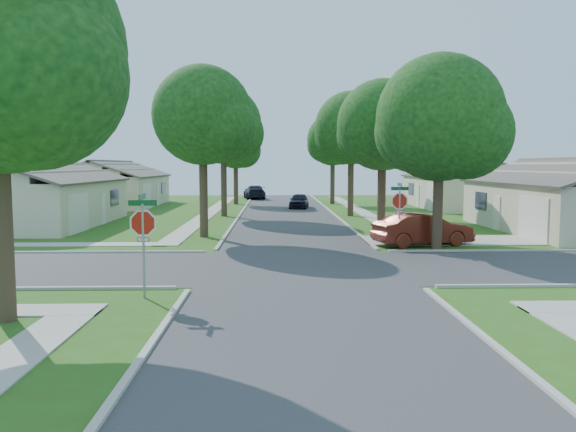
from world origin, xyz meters
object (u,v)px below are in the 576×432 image
(tree_ne_corner, at_px, (441,124))
(tree_e_mid, at_px, (352,131))
(house_ne_near, at_px, (571,205))
(tree_w_far, at_px, (236,147))
(car_curb_west, at_px, (254,192))
(house_ne_far, at_px, (465,191))
(tree_w_near, at_px, (204,120))
(stop_sign_ne, at_px, (400,204))
(house_nw_far, at_px, (113,190))
(car_driveway, at_px, (423,229))
(tree_e_near, at_px, (383,129))
(tree_e_far, at_px, (333,142))
(house_nw_near, at_px, (35,201))
(car_curb_east, at_px, (299,201))
(stop_sign_sw, at_px, (143,227))
(tree_w_mid, at_px, (224,128))

(tree_ne_corner, bearing_deg, tree_e_mid, 95.45)
(house_ne_near, bearing_deg, tree_w_far, 131.90)
(house_ne_near, bearing_deg, car_curb_west, 121.42)
(house_ne_far, bearing_deg, tree_w_near, -135.91)
(stop_sign_ne, bearing_deg, house_nw_far, 127.16)
(tree_w_far, height_order, car_driveway, tree_w_far)
(car_driveway, xyz_separation_m, car_curb_west, (-9.20, 36.91, -0.01))
(stop_sign_ne, distance_m, car_curb_west, 38.55)
(tree_e_near, height_order, tree_e_far, tree_e_far)
(tree_w_far, bearing_deg, tree_w_near, -89.99)
(tree_w_far, xyz_separation_m, house_nw_near, (-11.34, -19.01, -3.99))
(tree_w_far, relative_size, car_driveway, 1.72)
(house_nw_far, relative_size, car_curb_west, 2.61)
(stop_sign_ne, height_order, car_curb_east, stop_sign_ne)
(stop_sign_sw, xyz_separation_m, car_curb_east, (5.90, 33.33, -1.37))
(stop_sign_sw, relative_size, house_ne_near, 0.22)
(tree_e_far, relative_size, tree_w_mid, 0.91)
(tree_w_mid, height_order, car_curb_east, tree_w_mid)
(stop_sign_sw, height_order, tree_w_near, tree_w_near)
(tree_w_near, relative_size, tree_w_mid, 0.94)
(car_curb_east, bearing_deg, stop_sign_ne, -74.57)
(car_curb_west, bearing_deg, car_curb_east, 99.73)
(stop_sign_ne, distance_m, tree_e_far, 29.57)
(stop_sign_sw, relative_size, house_nw_far, 0.22)
(tree_e_near, xyz_separation_m, tree_ne_corner, (1.61, -4.80, -0.05))
(tree_e_near, xyz_separation_m, car_driveway, (1.25, -3.51, -4.87))
(tree_e_far, xyz_separation_m, house_ne_far, (11.24, -5.01, -4.46))
(tree_w_far, distance_m, house_nw_far, 12.19)
(house_ne_near, bearing_deg, tree_w_near, -174.49)
(tree_w_mid, bearing_deg, car_curb_west, 86.15)
(tree_w_near, bearing_deg, house_nw_near, 152.17)
(tree_w_near, height_order, tree_w_far, tree_w_near)
(car_curb_east, bearing_deg, house_nw_far, 176.04)
(stop_sign_ne, relative_size, tree_w_far, 0.37)
(tree_e_mid, height_order, tree_w_near, tree_e_mid)
(tree_e_far, xyz_separation_m, house_nw_near, (-20.75, -19.01, -4.46))
(stop_sign_ne, distance_m, tree_w_near, 11.07)
(tree_w_near, height_order, tree_ne_corner, tree_w_near)
(house_ne_near, bearing_deg, stop_sign_sw, -142.82)
(car_driveway, xyz_separation_m, car_curb_east, (-4.80, 23.13, -0.11))
(tree_e_far, bearing_deg, house_nw_far, -174.47)
(tree_e_near, bearing_deg, car_curb_west, 103.39)
(stop_sign_sw, distance_m, stop_sign_ne, 13.29)
(tree_w_far, distance_m, car_curb_east, 9.31)
(stop_sign_ne, xyz_separation_m, tree_w_mid, (-9.34, 16.31, 4.46))
(stop_sign_sw, relative_size, tree_w_far, 0.37)
(stop_sign_ne, distance_m, tree_ne_corner, 3.96)
(tree_e_near, bearing_deg, tree_ne_corner, -71.47)
(tree_e_near, height_order, house_nw_near, tree_e_near)
(house_ne_near, height_order, car_curb_west, house_ne_near)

